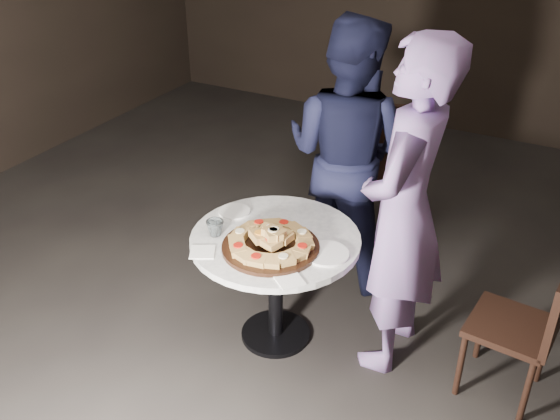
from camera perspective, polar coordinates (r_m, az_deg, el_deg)
name	(u,v)px	position (r m, az deg, el deg)	size (l,w,h in m)	color
floor	(268,342)	(3.50, -1.08, -11.99)	(7.00, 7.00, 0.00)	black
table	(275,256)	(3.22, -0.42, -4.26)	(0.91, 0.91, 0.65)	black
serving_board	(271,247)	(3.06, -0.87, -3.39)	(0.48, 0.48, 0.02)	black
focaccia_pile	(271,240)	(3.03, -0.80, -2.75)	(0.43, 0.43, 0.11)	#A47A3F
plate_left	(234,211)	(3.37, -4.20, -0.12)	(0.17, 0.17, 0.01)	white
plate_right	(326,254)	(3.02, 4.26, -3.99)	(0.22, 0.22, 0.01)	white
water_glass	(215,228)	(3.16, -5.96, -1.65)	(0.09, 0.09, 0.08)	silver
napkin_near	(202,252)	(3.06, -7.11, -3.82)	(0.12, 0.12, 0.01)	white
napkin_far	(290,280)	(2.84, 0.88, -6.45)	(0.12, 0.12, 0.01)	white
chair_far	(377,161)	(4.13, 8.86, 4.49)	(0.63, 0.64, 1.02)	black
chair_right	(530,323)	(3.15, 21.91, -9.53)	(0.41, 0.40, 0.78)	black
diner_navy	(347,154)	(3.68, 6.11, 5.15)	(0.79, 0.61, 1.62)	black
diner_teal	(404,212)	(3.01, 11.24, -0.22)	(0.63, 0.41, 1.72)	slate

